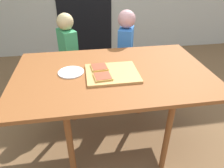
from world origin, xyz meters
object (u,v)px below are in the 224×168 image
at_px(child_left, 69,52).
at_px(child_right, 125,50).
at_px(dining_table, 113,79).
at_px(cutting_board, 112,73).
at_px(plate_white_left, 71,72).
at_px(pizza_slice_far_left, 99,67).
at_px(pizza_slice_near_left, 103,76).

height_order(child_left, child_right, child_right).
distance_m(dining_table, child_left, 0.89).
xyz_separation_m(dining_table, child_left, (-0.37, 0.81, -0.09)).
bearing_deg(dining_table, cutting_board, -105.42).
bearing_deg(plate_white_left, child_left, 93.68).
relative_size(dining_table, cutting_board, 3.86).
relative_size(dining_table, child_right, 1.45).
bearing_deg(cutting_board, pizza_slice_far_left, 135.73).
distance_m(plate_white_left, child_left, 0.79).
relative_size(cutting_board, plate_white_left, 1.98).
xyz_separation_m(cutting_board, child_left, (-0.36, 0.84, -0.16)).
xyz_separation_m(cutting_board, pizza_slice_near_left, (-0.08, -0.07, 0.02)).
xyz_separation_m(child_left, child_right, (0.62, -0.11, 0.03)).
bearing_deg(child_right, plate_white_left, -130.96).
xyz_separation_m(pizza_slice_near_left, child_right, (0.35, 0.80, -0.15)).
relative_size(cutting_board, pizza_slice_near_left, 2.82).
distance_m(pizza_slice_near_left, pizza_slice_far_left, 0.15).
height_order(dining_table, pizza_slice_near_left, pizza_slice_near_left).
height_order(cutting_board, plate_white_left, cutting_board).
bearing_deg(pizza_slice_near_left, child_left, 107.02).
bearing_deg(pizza_slice_near_left, cutting_board, 40.11).
distance_m(dining_table, pizza_slice_far_left, 0.14).
distance_m(dining_table, child_right, 0.75).
bearing_deg(cutting_board, child_left, 112.98).
distance_m(cutting_board, pizza_slice_far_left, 0.12).
height_order(pizza_slice_near_left, child_left, child_left).
xyz_separation_m(dining_table, pizza_slice_far_left, (-0.10, 0.05, 0.08)).
relative_size(pizza_slice_far_left, child_right, 0.13).
bearing_deg(plate_white_left, child_right, 49.04).
bearing_deg(pizza_slice_near_left, child_right, 66.62).
relative_size(plate_white_left, child_left, 0.20).
xyz_separation_m(plate_white_left, child_left, (-0.05, 0.77, -0.15)).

